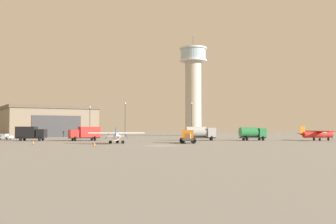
# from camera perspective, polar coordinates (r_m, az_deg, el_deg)

# --- Properties ---
(ground_plane) EXTENTS (400.00, 400.00, 0.00)m
(ground_plane) POSITION_cam_1_polar(r_m,az_deg,el_deg) (62.24, -0.99, -4.90)
(ground_plane) COLOR gray
(control_tower) EXTENTS (9.60, 9.60, 34.72)m
(control_tower) POSITION_cam_1_polar(r_m,az_deg,el_deg) (137.75, 3.67, 4.03)
(control_tower) COLOR #B2AD9E
(control_tower) RESTS_ON ground_plane
(hangar) EXTENTS (34.70, 32.86, 9.57)m
(hangar) POSITION_cam_1_polar(r_m,az_deg,el_deg) (132.93, -16.99, -1.32)
(hangar) COLOR #7A6B56
(hangar) RESTS_ON ground_plane
(airplane_red) EXTENTS (8.34, 10.64, 3.13)m
(airplane_red) POSITION_cam_1_polar(r_m,az_deg,el_deg) (91.47, 20.82, -2.99)
(airplane_red) COLOR red
(airplane_red) RESTS_ON ground_plane
(airplane_white) EXTENTS (9.89, 7.77, 2.92)m
(airplane_white) POSITION_cam_1_polar(r_m,az_deg,el_deg) (69.84, -7.45, -3.47)
(airplane_white) COLOR white
(airplane_white) RESTS_ON ground_plane
(truck_fuel_tanker_silver) EXTENTS (6.38, 3.30, 3.04)m
(truck_fuel_tanker_silver) POSITION_cam_1_polar(r_m,az_deg,el_deg) (87.14, 4.78, -3.01)
(truck_fuel_tanker_silver) COLOR #38383D
(truck_fuel_tanker_silver) RESTS_ON ground_plane
(truck_box_black) EXTENTS (6.39, 3.32, 3.06)m
(truck_box_black) POSITION_cam_1_polar(r_m,az_deg,el_deg) (89.23, -19.32, -2.89)
(truck_box_black) COLOR #38383D
(truck_box_black) RESTS_ON ground_plane
(truck_fuel_tanker_green) EXTENTS (5.95, 3.57, 2.91)m
(truck_fuel_tanker_green) POSITION_cam_1_polar(r_m,az_deg,el_deg) (88.48, 12.12, -2.99)
(truck_fuel_tanker_green) COLOR #38383D
(truck_fuel_tanker_green) RESTS_ON ground_plane
(truck_box_red) EXTENTS (6.99, 5.10, 3.05)m
(truck_box_red) POSITION_cam_1_polar(r_m,az_deg,el_deg) (86.86, -11.88, -2.99)
(truck_box_red) COLOR #38383D
(truck_box_red) RESTS_ON ground_plane
(truck_flatbed_orange) EXTENTS (3.28, 6.19, 2.38)m
(truck_flatbed_orange) POSITION_cam_1_polar(r_m,az_deg,el_deg) (72.70, 2.86, -3.59)
(truck_flatbed_orange) COLOR #38383D
(truck_flatbed_orange) RESTS_ON ground_plane
(car_white) EXTENTS (4.25, 2.73, 1.37)m
(car_white) POSITION_cam_1_polar(r_m,az_deg,el_deg) (100.84, -22.78, -3.29)
(car_white) COLOR white
(car_white) RESTS_ON ground_plane
(light_post_west) EXTENTS (0.44, 0.44, 9.91)m
(light_post_west) POSITION_cam_1_polar(r_m,az_deg,el_deg) (111.88, -6.22, -0.73)
(light_post_west) COLOR #38383D
(light_post_west) RESTS_ON ground_plane
(light_post_east) EXTENTS (0.44, 0.44, 9.83)m
(light_post_east) POSITION_cam_1_polar(r_m,az_deg,el_deg) (109.82, 3.45, -0.73)
(light_post_east) COLOR #38383D
(light_post_east) RESTS_ON ground_plane
(light_post_centre) EXTENTS (0.44, 0.44, 8.72)m
(light_post_centre) POSITION_cam_1_polar(r_m,az_deg,el_deg) (110.67, -11.26, -1.01)
(light_post_centre) COLOR #38383D
(light_post_centre) RESTS_ON ground_plane
(traffic_cone_near_left) EXTENTS (0.36, 0.36, 0.72)m
(traffic_cone_near_left) POSITION_cam_1_polar(r_m,az_deg,el_deg) (69.25, -18.95, -4.22)
(traffic_cone_near_left) COLOR black
(traffic_cone_near_left) RESTS_ON ground_plane
(traffic_cone_near_right) EXTENTS (0.36, 0.36, 0.63)m
(traffic_cone_near_right) POSITION_cam_1_polar(r_m,az_deg,el_deg) (60.42, -10.61, -4.65)
(traffic_cone_near_right) COLOR black
(traffic_cone_near_right) RESTS_ON ground_plane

